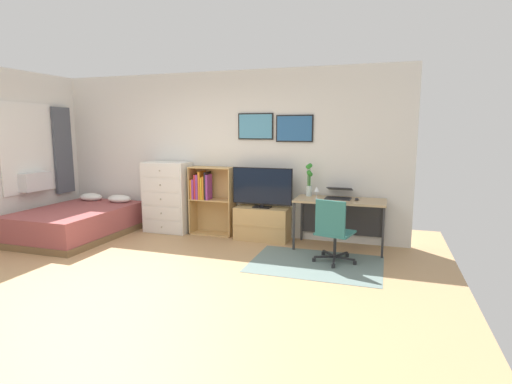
# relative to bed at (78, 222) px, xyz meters

# --- Properties ---
(ground_plane) EXTENTS (7.20, 7.20, 0.00)m
(ground_plane) POSITION_rel_bed_xyz_m (2.16, -1.40, -0.24)
(ground_plane) COLOR tan
(wall_back_with_posters) EXTENTS (6.12, 0.09, 2.70)m
(wall_back_with_posters) POSITION_rel_bed_xyz_m (2.17, 1.03, 1.11)
(wall_back_with_posters) COLOR silver
(wall_back_with_posters) RESTS_ON ground_plane
(area_rug) EXTENTS (1.70, 1.20, 0.01)m
(area_rug) POSITION_rel_bed_xyz_m (3.99, -0.14, -0.24)
(area_rug) COLOR slate
(area_rug) RESTS_ON ground_plane
(bed) EXTENTS (1.41, 1.96, 0.60)m
(bed) POSITION_rel_bed_xyz_m (0.00, 0.00, 0.00)
(bed) COLOR brown
(bed) RESTS_ON ground_plane
(dresser) EXTENTS (0.78, 0.46, 1.21)m
(dresser) POSITION_rel_bed_xyz_m (1.25, 0.76, 0.36)
(dresser) COLOR white
(dresser) RESTS_ON ground_plane
(bookshelf) EXTENTS (0.74, 0.30, 1.14)m
(bookshelf) POSITION_rel_bed_xyz_m (1.99, 0.83, 0.43)
(bookshelf) COLOR tan
(bookshelf) RESTS_ON ground_plane
(tv_stand) EXTENTS (0.86, 0.41, 0.53)m
(tv_stand) POSITION_rel_bed_xyz_m (2.96, 0.77, 0.02)
(tv_stand) COLOR tan
(tv_stand) RESTS_ON ground_plane
(television) EXTENTS (0.98, 0.16, 0.64)m
(television) POSITION_rel_bed_xyz_m (2.96, 0.75, 0.61)
(television) COLOR black
(television) RESTS_ON tv_stand
(desk) EXTENTS (1.30, 0.62, 0.74)m
(desk) POSITION_rel_bed_xyz_m (4.19, 0.75, 0.37)
(desk) COLOR tan
(desk) RESTS_ON ground_plane
(office_chair) EXTENTS (0.58, 0.57, 0.86)m
(office_chair) POSITION_rel_bed_xyz_m (4.18, -0.04, 0.22)
(office_chair) COLOR #232326
(office_chair) RESTS_ON ground_plane
(laptop) EXTENTS (0.38, 0.41, 0.16)m
(laptop) POSITION_rel_bed_xyz_m (4.15, 0.79, 0.56)
(laptop) COLOR #333338
(laptop) RESTS_ON desk
(computer_mouse) EXTENTS (0.06, 0.10, 0.03)m
(computer_mouse) POSITION_rel_bed_xyz_m (4.42, 0.68, 0.51)
(computer_mouse) COLOR #262628
(computer_mouse) RESTS_ON desk
(bamboo_vase) EXTENTS (0.10, 0.10, 0.50)m
(bamboo_vase) POSITION_rel_bed_xyz_m (3.69, 0.83, 0.75)
(bamboo_vase) COLOR silver
(bamboo_vase) RESTS_ON desk
(wine_glass) EXTENTS (0.07, 0.07, 0.18)m
(wine_glass) POSITION_rel_bed_xyz_m (3.85, 0.64, 0.63)
(wine_glass) COLOR silver
(wine_glass) RESTS_ON desk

